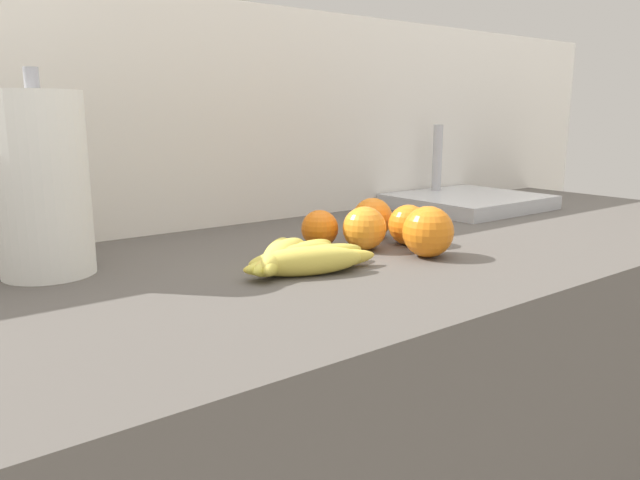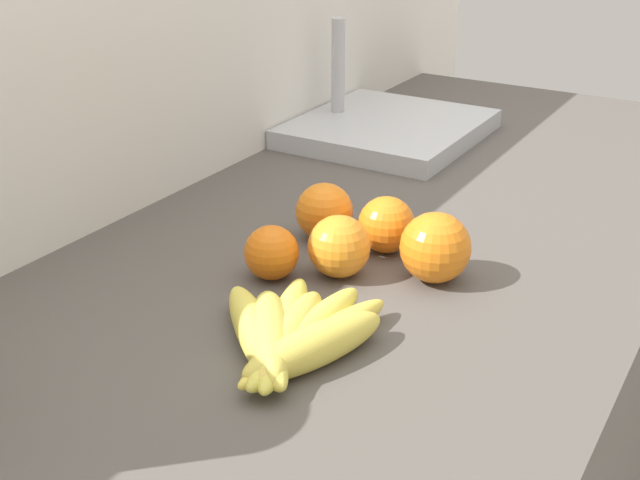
# 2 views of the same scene
# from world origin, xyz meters

# --- Properties ---
(counter) EXTENTS (1.77, 0.68, 0.86)m
(counter) POSITION_xyz_m (0.00, 0.00, 0.43)
(counter) COLOR #514C47
(counter) RESTS_ON ground
(wall_back) EXTENTS (2.17, 0.06, 1.30)m
(wall_back) POSITION_xyz_m (0.00, 0.37, 0.65)
(wall_back) COLOR silver
(wall_back) RESTS_ON ground
(banana_bunch) EXTENTS (0.22, 0.20, 0.04)m
(banana_bunch) POSITION_xyz_m (-0.27, -0.04, 0.88)
(banana_bunch) COLOR #DBC64C
(banana_bunch) RESTS_ON counter
(orange_right) EXTENTS (0.07, 0.07, 0.07)m
(orange_right) POSITION_xyz_m (-0.10, 0.00, 0.89)
(orange_right) COLOR orange
(orange_right) RESTS_ON counter
(orange_front) EXTENTS (0.08, 0.08, 0.08)m
(orange_front) POSITION_xyz_m (-0.05, -0.10, 0.90)
(orange_front) COLOR orange
(orange_front) RESTS_ON counter
(orange_back_right) EXTENTS (0.07, 0.07, 0.07)m
(orange_back_right) POSITION_xyz_m (-0.02, 0.07, 0.89)
(orange_back_right) COLOR orange
(orange_back_right) RESTS_ON counter
(orange_far_right) EXTENTS (0.07, 0.07, 0.07)m
(orange_far_right) POSITION_xyz_m (-0.01, -0.02, 0.89)
(orange_far_right) COLOR orange
(orange_far_right) RESTS_ON counter
(orange_back_left) EXTENTS (0.06, 0.06, 0.06)m
(orange_back_left) POSITION_xyz_m (-0.15, 0.06, 0.89)
(orange_back_left) COLOR orange
(orange_back_left) RESTS_ON counter
(paper_towel_roll) EXTENTS (0.13, 0.13, 0.29)m
(paper_towel_roll) POSITION_xyz_m (-0.57, 0.16, 0.99)
(paper_towel_roll) COLOR white
(paper_towel_roll) RESTS_ON counter
(sink_basin) EXTENTS (0.33, 0.30, 0.20)m
(sink_basin) POSITION_xyz_m (0.40, 0.19, 0.88)
(sink_basin) COLOR #B7BABF
(sink_basin) RESTS_ON counter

